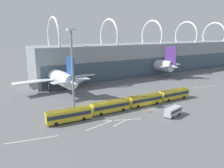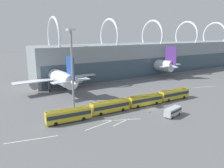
{
  "view_description": "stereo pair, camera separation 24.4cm",
  "coord_description": "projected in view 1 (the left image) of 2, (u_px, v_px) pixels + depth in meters",
  "views": [
    {
      "loc": [
        -42.24,
        -47.84,
        22.54
      ],
      "look_at": [
        -2.37,
        19.28,
        4.0
      ],
      "focal_mm": 35.0,
      "sensor_mm": 36.0,
      "label": 1
    },
    {
      "loc": [
        -42.03,
        -47.96,
        22.54
      ],
      "look_at": [
        -2.37,
        19.28,
        4.0
      ],
      "focal_mm": 35.0,
      "sensor_mm": 36.0,
      "label": 2
    }
  ],
  "objects": [
    {
      "name": "floodlight_mast",
      "position": [
        72.0,
        62.0,
        63.67
      ],
      "size": [
        2.16,
        2.16,
        23.55
      ],
      "color": "gray",
      "rests_on": "ground_plane"
    },
    {
      "name": "shuttle_bus_2",
      "position": [
        145.0,
        99.0,
        68.73
      ],
      "size": [
        11.75,
        3.09,
        3.29
      ],
      "rotation": [
        0.0,
        0.0,
        -0.04
      ],
      "color": "gold",
      "rests_on": "ground_plane"
    },
    {
      "name": "lane_stripe_4",
      "position": [
        32.0,
        140.0,
        46.98
      ],
      "size": [
        10.94,
        2.34,
        0.01
      ],
      "primitive_type": "cube",
      "rotation": [
        0.0,
        0.0,
        -0.19
      ],
      "color": "silver",
      "rests_on": "ground_plane"
    },
    {
      "name": "traffic_cone_0",
      "position": [
        150.0,
        111.0,
        63.1
      ],
      "size": [
        0.55,
        0.55,
        0.64
      ],
      "color": "black",
      "rests_on": "ground_plane"
    },
    {
      "name": "ground_plane",
      "position": [
        151.0,
        108.0,
        66.21
      ],
      "size": [
        440.0,
        440.0,
        0.0
      ],
      "primitive_type": "plane",
      "color": "slate"
    },
    {
      "name": "shuttle_bus_3",
      "position": [
        174.0,
        94.0,
        75.02
      ],
      "size": [
        11.69,
        2.81,
        3.29
      ],
      "rotation": [
        0.0,
        0.0,
        -0.02
      ],
      "color": "gold",
      "rests_on": "ground_plane"
    },
    {
      "name": "shuttle_bus_0",
      "position": [
        69.0,
        115.0,
        56.07
      ],
      "size": [
        11.79,
        3.29,
        3.29
      ],
      "rotation": [
        0.0,
        0.0,
        -0.06
      ],
      "color": "gold",
      "rests_on": "ground_plane"
    },
    {
      "name": "airliner_at_gate_near",
      "position": [
        56.0,
        76.0,
        86.19
      ],
      "size": [
        33.03,
        37.04,
        14.51
      ],
      "rotation": [
        0.0,
        0.0,
        1.66
      ],
      "color": "silver",
      "rests_on": "ground_plane"
    },
    {
      "name": "airliner_at_gate_far",
      "position": [
        146.0,
        63.0,
        120.04
      ],
      "size": [
        41.15,
        41.05,
        15.74
      ],
      "rotation": [
        0.0,
        0.0,
        1.77
      ],
      "color": "silver",
      "rests_on": "ground_plane"
    },
    {
      "name": "service_van_foreground",
      "position": [
        173.0,
        111.0,
        60.04
      ],
      "size": [
        6.19,
        3.46,
        2.41
      ],
      "rotation": [
        0.0,
        0.0,
        0.24
      ],
      "color": "#B2B7BC",
      "rests_on": "ground_plane"
    },
    {
      "name": "lane_stripe_1",
      "position": [
        122.0,
        120.0,
        57.62
      ],
      "size": [
        9.57,
        4.08,
        0.01
      ],
      "primitive_type": "cube",
      "rotation": [
        0.0,
        0.0,
        -0.39
      ],
      "color": "silver",
      "rests_on": "ground_plane"
    },
    {
      "name": "terminal_building",
      "position": [
        169.0,
        56.0,
        130.28
      ],
      "size": [
        157.55,
        19.49,
        29.24
      ],
      "color": "gray",
      "rests_on": "ground_plane"
    },
    {
      "name": "shuttle_bus_1",
      "position": [
        110.0,
        106.0,
        62.68
      ],
      "size": [
        11.71,
        2.91,
        3.29
      ],
      "rotation": [
        0.0,
        0.0,
        -0.03
      ],
      "color": "gold",
      "rests_on": "ground_plane"
    },
    {
      "name": "lane_stripe_3",
      "position": [
        204.0,
        87.0,
        92.7
      ],
      "size": [
        11.01,
        2.9,
        0.01
      ],
      "primitive_type": "cube",
      "rotation": [
        0.0,
        0.0,
        -0.24
      ],
      "color": "silver",
      "rests_on": "ground_plane"
    },
    {
      "name": "lane_stripe_2",
      "position": [
        101.0,
        125.0,
        54.44
      ],
      "size": [
        9.14,
        2.24,
        0.01
      ],
      "primitive_type": "cube",
      "rotation": [
        0.0,
        0.0,
        0.22
      ],
      "color": "silver",
      "rests_on": "ground_plane"
    },
    {
      "name": "lane_stripe_0",
      "position": [
        122.0,
        122.0,
        56.05
      ],
      "size": [
        6.21,
        2.26,
        0.01
      ],
      "primitive_type": "cube",
      "rotation": [
        0.0,
        0.0,
        0.32
      ],
      "color": "silver",
      "rests_on": "ground_plane"
    }
  ]
}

